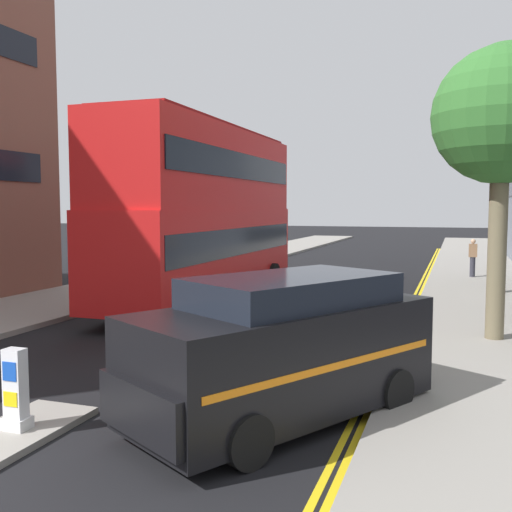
{
  "coord_description": "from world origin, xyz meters",
  "views": [
    {
      "loc": [
        5.61,
        -3.85,
        3.12
      ],
      "look_at": [
        0.5,
        11.0,
        1.8
      ],
      "focal_mm": 41.13,
      "sensor_mm": 36.0,
      "label": 1
    }
  ],
  "objects_px": {
    "keep_left_bollard": "(16,392)",
    "taxi_minivan": "(279,349)",
    "pedestrian_far": "(473,257)",
    "double_decker_bus_away": "(205,210)"
  },
  "relations": [
    {
      "from": "double_decker_bus_away",
      "to": "taxi_minivan",
      "type": "relative_size",
      "value": 2.12
    },
    {
      "from": "keep_left_bollard",
      "to": "taxi_minivan",
      "type": "relative_size",
      "value": 0.22
    },
    {
      "from": "pedestrian_far",
      "to": "double_decker_bus_away",
      "type": "bearing_deg",
      "value": -131.96
    },
    {
      "from": "double_decker_bus_away",
      "to": "pedestrian_far",
      "type": "xyz_separation_m",
      "value": [
        8.32,
        9.26,
        -2.04
      ]
    },
    {
      "from": "double_decker_bus_away",
      "to": "taxi_minivan",
      "type": "distance_m",
      "value": 10.86
    },
    {
      "from": "double_decker_bus_away",
      "to": "taxi_minivan",
      "type": "bearing_deg",
      "value": -60.35
    },
    {
      "from": "double_decker_bus_away",
      "to": "keep_left_bollard",
      "type": "bearing_deg",
      "value": -79.37
    },
    {
      "from": "keep_left_bollard",
      "to": "taxi_minivan",
      "type": "bearing_deg",
      "value": 27.81
    },
    {
      "from": "pedestrian_far",
      "to": "keep_left_bollard",
      "type": "bearing_deg",
      "value": -107.18
    },
    {
      "from": "keep_left_bollard",
      "to": "taxi_minivan",
      "type": "xyz_separation_m",
      "value": [
        3.22,
        1.7,
        0.46
      ]
    }
  ]
}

